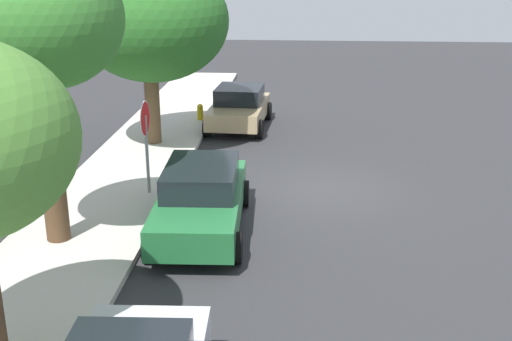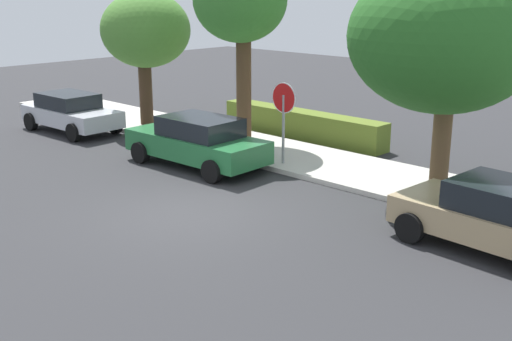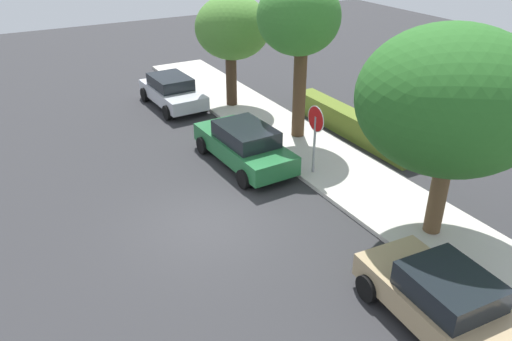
# 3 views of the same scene
# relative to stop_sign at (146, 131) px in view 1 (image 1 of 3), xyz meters

# --- Properties ---
(ground_plane) EXTENTS (60.00, 60.00, 0.00)m
(ground_plane) POSITION_rel_stop_sign_xyz_m (0.95, -4.36, -1.73)
(ground_plane) COLOR #2D2D30
(sidewalk_curb) EXTENTS (32.00, 2.96, 0.14)m
(sidewalk_curb) POSITION_rel_stop_sign_xyz_m (0.95, 0.94, -1.66)
(sidewalk_curb) COLOR beige
(sidewalk_curb) RESTS_ON ground_plane
(stop_sign) EXTENTS (0.88, 0.08, 2.49)m
(stop_sign) POSITION_rel_stop_sign_xyz_m (0.00, 0.00, 0.00)
(stop_sign) COLOR gray
(stop_sign) RESTS_ON ground_plane
(parked_car_green) EXTENTS (4.52, 2.10, 1.48)m
(parked_car_green) POSITION_rel_stop_sign_xyz_m (-1.89, -1.62, -0.97)
(parked_car_green) COLOR #236B38
(parked_car_green) RESTS_ON ground_plane
(parked_car_tan) EXTENTS (3.90, 2.17, 1.43)m
(parked_car_tan) POSITION_rel_stop_sign_xyz_m (7.01, -1.62, -1.01)
(parked_car_tan) COLOR tan
(parked_car_tan) RESTS_ON ground_plane
(street_tree_mid_block) EXTENTS (4.59, 4.59, 5.76)m
(street_tree_mid_block) POSITION_rel_stop_sign_xyz_m (4.40, 0.72, 2.19)
(street_tree_mid_block) COLOR brown
(street_tree_mid_block) RESTS_ON ground_plane
(street_tree_far) EXTENTS (2.97, 2.97, 6.05)m
(street_tree_far) POSITION_rel_stop_sign_xyz_m (-2.82, 1.10, 2.87)
(street_tree_far) COLOR #513823
(street_tree_far) RESTS_ON ground_plane
(fire_hydrant) EXTENTS (0.30, 0.22, 0.72)m
(fire_hydrant) POSITION_rel_stop_sign_xyz_m (7.48, -0.15, -1.37)
(fire_hydrant) COLOR gold
(fire_hydrant) RESTS_ON ground_plane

